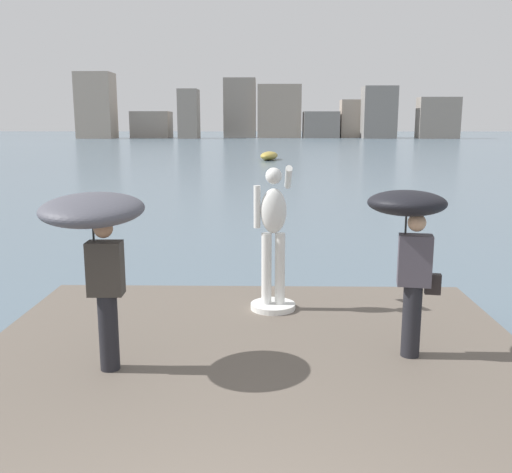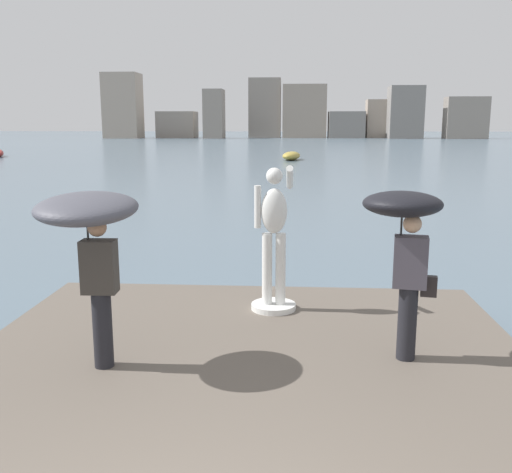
{
  "view_description": "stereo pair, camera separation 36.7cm",
  "coord_description": "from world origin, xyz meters",
  "px_view_note": "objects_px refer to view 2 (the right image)",
  "views": [
    {
      "loc": [
        0.16,
        -2.46,
        3.14
      ],
      "look_at": [
        0.0,
        5.56,
        1.55
      ],
      "focal_mm": 40.03,
      "sensor_mm": 36.0,
      "label": 1
    },
    {
      "loc": [
        0.53,
        -2.44,
        3.14
      ],
      "look_at": [
        0.0,
        5.56,
        1.55
      ],
      "focal_mm": 40.03,
      "sensor_mm": 36.0,
      "label": 2
    }
  ],
  "objects_px": {
    "onlooker_left": "(89,226)",
    "boat_mid": "(291,156)",
    "statue_white_figure": "(274,244)",
    "onlooker_right": "(405,230)"
  },
  "relations": [
    {
      "from": "onlooker_left",
      "to": "boat_mid",
      "type": "relative_size",
      "value": 0.53
    },
    {
      "from": "statue_white_figure",
      "to": "boat_mid",
      "type": "xyz_separation_m",
      "value": [
        0.06,
        42.29,
        -1.03
      ]
    },
    {
      "from": "onlooker_right",
      "to": "onlooker_left",
      "type": "bearing_deg",
      "value": -172.54
    },
    {
      "from": "onlooker_left",
      "to": "onlooker_right",
      "type": "bearing_deg",
      "value": 7.46
    },
    {
      "from": "statue_white_figure",
      "to": "boat_mid",
      "type": "bearing_deg",
      "value": 89.92
    },
    {
      "from": "onlooker_right",
      "to": "boat_mid",
      "type": "xyz_separation_m",
      "value": [
        -1.5,
        44.0,
        -1.58
      ]
    },
    {
      "from": "onlooker_right",
      "to": "statue_white_figure",
      "type": "bearing_deg",
      "value": 132.4
    },
    {
      "from": "statue_white_figure",
      "to": "onlooker_left",
      "type": "height_order",
      "value": "statue_white_figure"
    },
    {
      "from": "onlooker_left",
      "to": "boat_mid",
      "type": "bearing_deg",
      "value": 87.39
    },
    {
      "from": "statue_white_figure",
      "to": "onlooker_right",
      "type": "height_order",
      "value": "statue_white_figure"
    }
  ]
}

